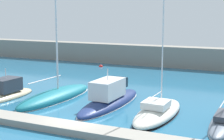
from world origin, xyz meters
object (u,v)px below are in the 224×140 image
object	(u,v)px
sailboat_ivory_fifth	(158,112)
sailboat_slate_sixth	(224,121)
motorboat_navy_fourth	(110,99)
motorboat_sand_second	(5,94)
sailboat_teal_third	(56,95)
mooring_buoy_red	(101,67)

from	to	relation	value
sailboat_ivory_fifth	sailboat_slate_sixth	size ratio (longest dim) A/B	1.43
motorboat_navy_fourth	sailboat_ivory_fifth	distance (m)	5.06
motorboat_sand_second	sailboat_teal_third	size ratio (longest dim) A/B	0.33
motorboat_navy_fourth	mooring_buoy_red	size ratio (longest dim) A/B	16.62
sailboat_slate_sixth	mooring_buoy_red	distance (m)	28.26
sailboat_slate_sixth	sailboat_ivory_fifth	bearing A→B (deg)	93.16
sailboat_teal_third	sailboat_slate_sixth	xyz separation A→B (m)	(15.34, -1.17, -0.12)
motorboat_navy_fourth	sailboat_slate_sixth	bearing A→B (deg)	-95.28
sailboat_teal_third	motorboat_navy_fourth	xyz separation A→B (m)	(5.51, 0.24, 0.15)
motorboat_navy_fourth	mooring_buoy_red	bearing A→B (deg)	31.04
motorboat_navy_fourth	sailboat_slate_sixth	world-z (taller)	sailboat_slate_sixth
motorboat_sand_second	sailboat_slate_sixth	size ratio (longest dim) A/B	0.60
motorboat_navy_fourth	sailboat_ivory_fifth	bearing A→B (deg)	-104.44
motorboat_sand_second	sailboat_slate_sixth	bearing A→B (deg)	-85.82
motorboat_navy_fourth	sailboat_ivory_fifth	xyz separation A→B (m)	(4.83, -1.50, -0.16)
mooring_buoy_red	motorboat_sand_second	bearing A→B (deg)	-90.50
mooring_buoy_red	motorboat_navy_fourth	bearing A→B (deg)	-61.81
motorboat_sand_second	sailboat_teal_third	world-z (taller)	sailboat_teal_third
motorboat_sand_second	sailboat_slate_sixth	world-z (taller)	sailboat_slate_sixth
sailboat_teal_third	sailboat_ivory_fifth	size ratio (longest dim) A/B	1.29
motorboat_sand_second	mooring_buoy_red	bearing A→B (deg)	2.66
motorboat_navy_fourth	mooring_buoy_red	xyz separation A→B (m)	(-10.02, 18.70, -0.54)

